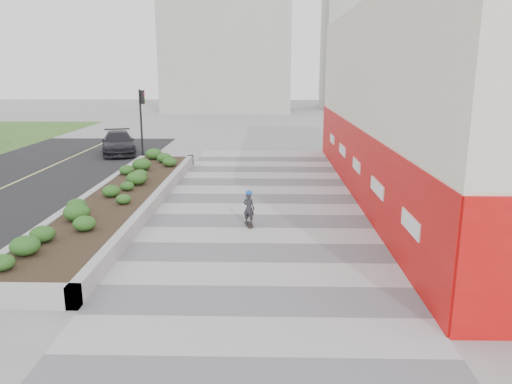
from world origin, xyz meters
TOP-DOWN VIEW (x-y plane):
  - ground at (0.00, 0.00)m, footprint 160.00×160.00m
  - walkway at (0.00, 3.00)m, footprint 8.00×36.00m
  - building at (6.98, 8.98)m, footprint 6.04×24.08m
  - planter at (-5.50, 7.00)m, footprint 3.00×18.00m
  - traffic_signal_near at (-7.23, 17.50)m, footprint 0.33×0.28m
  - distant_bldg_north_l at (-5.00, 55.00)m, footprint 16.00×12.00m
  - distant_bldg_north_r at (15.00, 60.00)m, footprint 14.00×10.00m
  - manhole_cover at (0.50, 3.00)m, footprint 0.44×0.44m
  - skateboarder at (-0.36, 4.40)m, footprint 0.49×0.75m
  - car_dark at (-9.40, 19.62)m, footprint 3.43×5.34m

SIDE VIEW (x-z plane):
  - ground at x=0.00m, z-range 0.00..0.00m
  - manhole_cover at x=0.50m, z-range 0.00..0.01m
  - walkway at x=0.00m, z-range 0.00..0.01m
  - planter at x=-5.50m, z-range -0.03..0.87m
  - skateboarder at x=-0.36m, z-range 0.01..1.31m
  - car_dark at x=-9.40m, z-range 0.00..1.44m
  - traffic_signal_near at x=-7.23m, z-range 0.66..4.86m
  - building at x=6.98m, z-range -0.02..7.98m
  - distant_bldg_north_l at x=-5.00m, z-range 0.00..20.00m
  - distant_bldg_north_r at x=15.00m, z-range 0.00..24.00m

